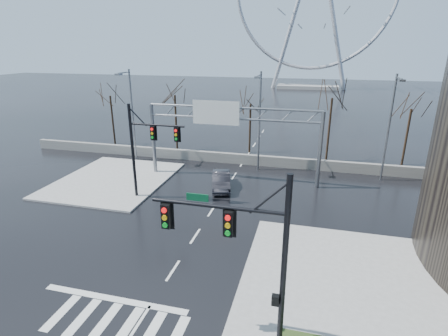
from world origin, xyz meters
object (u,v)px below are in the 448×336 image
(signal_mast_near, at_px, (250,246))
(sign_gantry, at_px, (228,127))
(car, at_px, (221,180))
(signal_mast_far, at_px, (144,144))

(signal_mast_near, bearing_deg, sign_gantry, 106.19)
(sign_gantry, distance_m, car, 4.98)
(signal_mast_far, distance_m, sign_gantry, 8.14)
(signal_mast_far, xyz_separation_m, car, (5.41, 3.74, -4.09))
(sign_gantry, bearing_deg, signal_mast_near, -73.81)
(sign_gantry, relative_size, car, 3.61)
(signal_mast_near, bearing_deg, car, 108.48)
(sign_gantry, bearing_deg, car, -91.97)
(signal_mast_near, relative_size, sign_gantry, 0.49)
(signal_mast_far, bearing_deg, car, 34.63)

